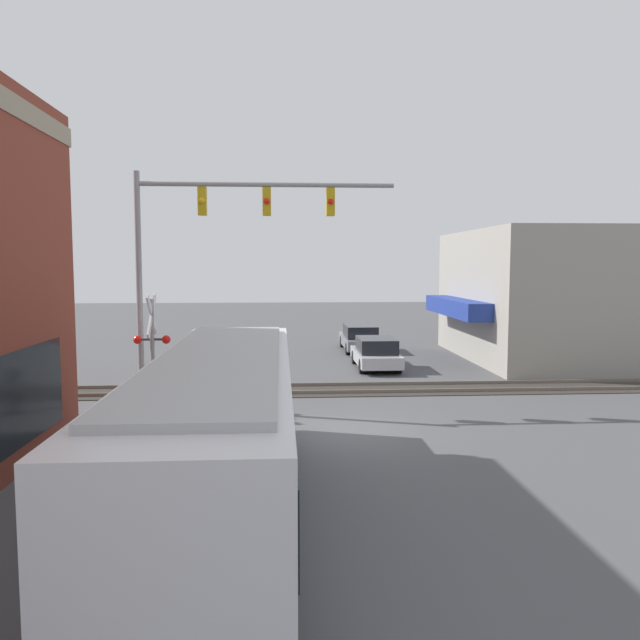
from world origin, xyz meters
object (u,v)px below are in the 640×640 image
object	(u,v)px
city_bus	(221,426)
pedestrian_at_crossing	(176,387)
parked_car_silver	(376,354)
parked_car_grey	(360,339)
crossing_signal	(152,340)

from	to	relation	value
city_bus	pedestrian_at_crossing	world-z (taller)	city_bus
city_bus	pedestrian_at_crossing	size ratio (longest dim) A/B	7.27
parked_car_silver	parked_car_grey	size ratio (longest dim) A/B	0.89
parked_car_silver	parked_car_grey	xyz separation A→B (m)	(5.77, -0.00, 0.02)
parked_car_grey	crossing_signal	bearing A→B (deg)	147.84
parked_car_silver	parked_car_grey	distance (m)	5.77
city_bus	crossing_signal	size ratio (longest dim) A/B	3.12
city_bus	parked_car_silver	xyz separation A→B (m)	(16.11, -5.40, -1.02)
crossing_signal	parked_car_silver	bearing A→B (deg)	-47.95
crossing_signal	parked_car_grey	bearing A→B (deg)	-32.16
pedestrian_at_crossing	parked_car_grey	bearing A→B (deg)	-28.91
crossing_signal	pedestrian_at_crossing	distance (m)	1.72
crossing_signal	parked_car_silver	world-z (taller)	crossing_signal
parked_car_silver	pedestrian_at_crossing	world-z (taller)	pedestrian_at_crossing
city_bus	crossing_signal	world-z (taller)	crossing_signal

